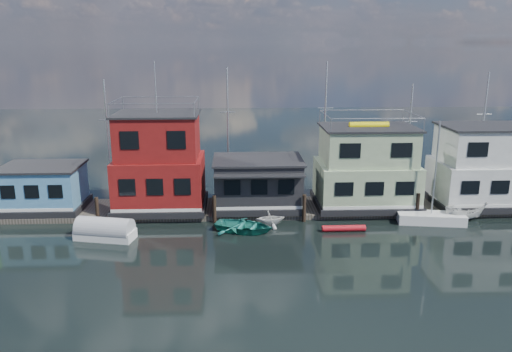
{
  "coord_description": "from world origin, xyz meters",
  "views": [
    {
      "loc": [
        -2.32,
        -27.59,
        13.63
      ],
      "look_at": [
        -0.65,
        12.0,
        3.0
      ],
      "focal_mm": 35.0,
      "sensor_mm": 36.0,
      "label": 1
    }
  ],
  "objects_px": {
    "houseboat_white": "(485,167)",
    "motorboat": "(466,212)",
    "dinghy_teal": "(244,226)",
    "houseboat_red": "(159,164)",
    "day_sailer": "(431,217)",
    "red_kayak": "(344,228)",
    "houseboat_green": "(366,168)",
    "tarp_runabout": "(105,231)",
    "dinghy_white": "(270,218)",
    "houseboat_dark": "(258,183)",
    "houseboat_blue": "(43,188)"
  },
  "relations": [
    {
      "from": "dinghy_teal",
      "to": "motorboat",
      "type": "height_order",
      "value": "motorboat"
    },
    {
      "from": "houseboat_green",
      "to": "dinghy_teal",
      "type": "bearing_deg",
      "value": -154.93
    },
    {
      "from": "dinghy_white",
      "to": "houseboat_green",
      "type": "bearing_deg",
      "value": -77.07
    },
    {
      "from": "houseboat_dark",
      "to": "dinghy_teal",
      "type": "relative_size",
      "value": 1.69
    },
    {
      "from": "houseboat_green",
      "to": "houseboat_white",
      "type": "xyz_separation_m",
      "value": [
        10.0,
        -0.0,
        -0.01
      ]
    },
    {
      "from": "houseboat_green",
      "to": "red_kayak",
      "type": "height_order",
      "value": "houseboat_green"
    },
    {
      "from": "motorboat",
      "to": "dinghy_white",
      "type": "relative_size",
      "value": 1.63
    },
    {
      "from": "houseboat_red",
      "to": "dinghy_teal",
      "type": "relative_size",
      "value": 2.71
    },
    {
      "from": "houseboat_green",
      "to": "dinghy_teal",
      "type": "relative_size",
      "value": 1.92
    },
    {
      "from": "houseboat_green",
      "to": "houseboat_white",
      "type": "distance_m",
      "value": 10.0
    },
    {
      "from": "day_sailer",
      "to": "red_kayak",
      "type": "distance_m",
      "value": 7.32
    },
    {
      "from": "houseboat_white",
      "to": "tarp_runabout",
      "type": "bearing_deg",
      "value": -169.15
    },
    {
      "from": "houseboat_dark",
      "to": "houseboat_green",
      "type": "xyz_separation_m",
      "value": [
        9.0,
        0.02,
        1.13
      ]
    },
    {
      "from": "houseboat_blue",
      "to": "dinghy_white",
      "type": "bearing_deg",
      "value": -11.19
    },
    {
      "from": "houseboat_white",
      "to": "day_sailer",
      "type": "bearing_deg",
      "value": -147.9
    },
    {
      "from": "houseboat_red",
      "to": "houseboat_green",
      "type": "relative_size",
      "value": 1.41
    },
    {
      "from": "day_sailer",
      "to": "motorboat",
      "type": "relative_size",
      "value": 2.11
    },
    {
      "from": "houseboat_white",
      "to": "dinghy_teal",
      "type": "distance_m",
      "value": 21.05
    },
    {
      "from": "day_sailer",
      "to": "dinghy_teal",
      "type": "xyz_separation_m",
      "value": [
        -14.61,
        -1.26,
        -0.0
      ]
    },
    {
      "from": "houseboat_green",
      "to": "tarp_runabout",
      "type": "height_order",
      "value": "houseboat_green"
    },
    {
      "from": "houseboat_blue",
      "to": "motorboat",
      "type": "bearing_deg",
      "value": -5.39
    },
    {
      "from": "dinghy_teal",
      "to": "houseboat_red",
      "type": "bearing_deg",
      "value": 74.57
    },
    {
      "from": "houseboat_dark",
      "to": "dinghy_white",
      "type": "xyz_separation_m",
      "value": [
        0.77,
        -3.59,
        -1.8
      ]
    },
    {
      "from": "houseboat_dark",
      "to": "dinghy_teal",
      "type": "xyz_separation_m",
      "value": [
        -1.26,
        -4.78,
        -1.96
      ]
    },
    {
      "from": "houseboat_red",
      "to": "day_sailer",
      "type": "distance_m",
      "value": 21.95
    },
    {
      "from": "dinghy_white",
      "to": "dinghy_teal",
      "type": "bearing_deg",
      "value": 109.59
    },
    {
      "from": "houseboat_green",
      "to": "motorboat",
      "type": "relative_size",
      "value": 2.22
    },
    {
      "from": "houseboat_red",
      "to": "dinghy_teal",
      "type": "xyz_separation_m",
      "value": [
        6.74,
        -4.8,
        -3.65
      ]
    },
    {
      "from": "dinghy_teal",
      "to": "houseboat_blue",
      "type": "bearing_deg",
      "value": 93.55
    },
    {
      "from": "dinghy_teal",
      "to": "dinghy_white",
      "type": "height_order",
      "value": "dinghy_white"
    },
    {
      "from": "day_sailer",
      "to": "houseboat_red",
      "type": "bearing_deg",
      "value": 179.1
    },
    {
      "from": "houseboat_red",
      "to": "dinghy_teal",
      "type": "height_order",
      "value": "houseboat_red"
    },
    {
      "from": "red_kayak",
      "to": "day_sailer",
      "type": "bearing_deg",
      "value": 11.58
    },
    {
      "from": "houseboat_red",
      "to": "houseboat_dark",
      "type": "height_order",
      "value": "houseboat_red"
    },
    {
      "from": "houseboat_white",
      "to": "dinghy_white",
      "type": "xyz_separation_m",
      "value": [
        -18.23,
        -3.61,
        -2.92
      ]
    },
    {
      "from": "tarp_runabout",
      "to": "red_kayak",
      "type": "height_order",
      "value": "tarp_runabout"
    },
    {
      "from": "houseboat_green",
      "to": "motorboat",
      "type": "distance_m",
      "value": 8.4
    },
    {
      "from": "motorboat",
      "to": "tarp_runabout",
      "type": "relative_size",
      "value": 0.85
    },
    {
      "from": "houseboat_white",
      "to": "motorboat",
      "type": "relative_size",
      "value": 2.22
    },
    {
      "from": "houseboat_dark",
      "to": "day_sailer",
      "type": "xyz_separation_m",
      "value": [
        13.35,
        -3.52,
        -1.96
      ]
    },
    {
      "from": "dinghy_white",
      "to": "tarp_runabout",
      "type": "relative_size",
      "value": 0.52
    },
    {
      "from": "red_kayak",
      "to": "houseboat_red",
      "type": "bearing_deg",
      "value": 160.29
    },
    {
      "from": "houseboat_red",
      "to": "tarp_runabout",
      "type": "height_order",
      "value": "houseboat_red"
    },
    {
      "from": "dinghy_teal",
      "to": "houseboat_white",
      "type": "bearing_deg",
      "value": -56.66
    },
    {
      "from": "dinghy_teal",
      "to": "tarp_runabout",
      "type": "distance_m",
      "value": 10.0
    },
    {
      "from": "houseboat_blue",
      "to": "tarp_runabout",
      "type": "xyz_separation_m",
      "value": [
        6.29,
        -5.79,
        -1.57
      ]
    },
    {
      "from": "houseboat_dark",
      "to": "tarp_runabout",
      "type": "bearing_deg",
      "value": -152.76
    },
    {
      "from": "houseboat_red",
      "to": "day_sailer",
      "type": "bearing_deg",
      "value": -9.42
    },
    {
      "from": "houseboat_red",
      "to": "tarp_runabout",
      "type": "bearing_deg",
      "value": -119.01
    },
    {
      "from": "dinghy_white",
      "to": "red_kayak",
      "type": "relative_size",
      "value": 0.72
    }
  ]
}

